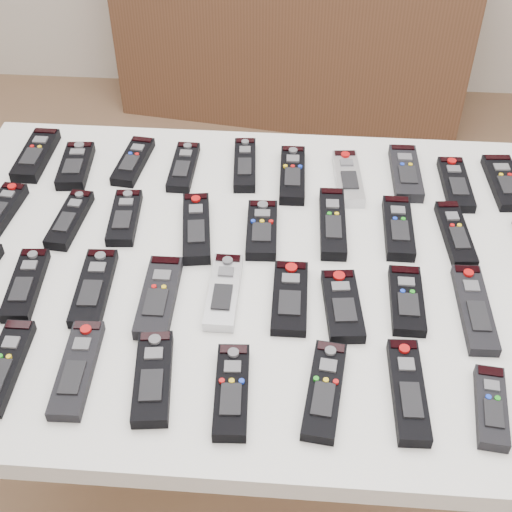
# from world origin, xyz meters

# --- Properties ---
(ground) EXTENTS (4.00, 4.00, 0.00)m
(ground) POSITION_xyz_m (0.00, 0.00, 0.00)
(ground) COLOR olive
(ground) RESTS_ON ground
(table) EXTENTS (1.25, 0.88, 0.78)m
(table) POSITION_xyz_m (-0.08, -0.07, 0.72)
(table) COLOR white
(table) RESTS_ON ground
(sideboard) EXTENTS (1.48, 0.58, 0.72)m
(sideboard) POSITION_xyz_m (-0.07, 1.78, 0.36)
(sideboard) COLOR #4E311F
(sideboard) RESTS_ON ground
(remote_0) EXTENTS (0.06, 0.18, 0.02)m
(remote_0) POSITION_xyz_m (-0.59, 0.23, 0.79)
(remote_0) COLOR black
(remote_0) RESTS_ON table
(remote_1) EXTENTS (0.07, 0.15, 0.02)m
(remote_1) POSITION_xyz_m (-0.49, 0.20, 0.79)
(remote_1) COLOR black
(remote_1) RESTS_ON table
(remote_2) EXTENTS (0.07, 0.17, 0.02)m
(remote_2) POSITION_xyz_m (-0.37, 0.23, 0.79)
(remote_2) COLOR black
(remote_2) RESTS_ON table
(remote_3) EXTENTS (0.05, 0.16, 0.02)m
(remote_3) POSITION_xyz_m (-0.26, 0.22, 0.79)
(remote_3) COLOR black
(remote_3) RESTS_ON table
(remote_4) EXTENTS (0.06, 0.18, 0.02)m
(remote_4) POSITION_xyz_m (-0.13, 0.23, 0.79)
(remote_4) COLOR black
(remote_4) RESTS_ON table
(remote_5) EXTENTS (0.06, 0.18, 0.02)m
(remote_5) POSITION_xyz_m (-0.03, 0.20, 0.79)
(remote_5) COLOR black
(remote_5) RESTS_ON table
(remote_6) EXTENTS (0.07, 0.18, 0.02)m
(remote_6) POSITION_xyz_m (0.09, 0.20, 0.79)
(remote_6) COLOR #B7B7BC
(remote_6) RESTS_ON table
(remote_7) EXTENTS (0.06, 0.18, 0.02)m
(remote_7) POSITION_xyz_m (0.21, 0.23, 0.79)
(remote_7) COLOR black
(remote_7) RESTS_ON table
(remote_8) EXTENTS (0.06, 0.17, 0.02)m
(remote_8) POSITION_xyz_m (0.31, 0.20, 0.79)
(remote_8) COLOR black
(remote_8) RESTS_ON table
(remote_9) EXTENTS (0.07, 0.18, 0.02)m
(remote_9) POSITION_xyz_m (0.41, 0.21, 0.79)
(remote_9) COLOR black
(remote_9) RESTS_ON table
(remote_10) EXTENTS (0.06, 0.15, 0.02)m
(remote_10) POSITION_xyz_m (-0.60, 0.04, 0.79)
(remote_10) COLOR black
(remote_10) RESTS_ON table
(remote_11) EXTENTS (0.06, 0.17, 0.02)m
(remote_11) POSITION_xyz_m (-0.46, 0.02, 0.79)
(remote_11) COLOR black
(remote_11) RESTS_ON table
(remote_12) EXTENTS (0.06, 0.16, 0.02)m
(remote_12) POSITION_xyz_m (-0.35, 0.04, 0.79)
(remote_12) COLOR black
(remote_12) RESTS_ON table
(remote_13) EXTENTS (0.08, 0.19, 0.02)m
(remote_13) POSITION_xyz_m (-0.21, 0.01, 0.79)
(remote_13) COLOR black
(remote_13) RESTS_ON table
(remote_14) EXTENTS (0.06, 0.16, 0.02)m
(remote_14) POSITION_xyz_m (-0.08, 0.02, 0.79)
(remote_14) COLOR black
(remote_14) RESTS_ON table
(remote_15) EXTENTS (0.05, 0.19, 0.02)m
(remote_15) POSITION_xyz_m (0.06, 0.05, 0.79)
(remote_15) COLOR black
(remote_15) RESTS_ON table
(remote_16) EXTENTS (0.05, 0.17, 0.02)m
(remote_16) POSITION_xyz_m (0.18, 0.04, 0.79)
(remote_16) COLOR black
(remote_16) RESTS_ON table
(remote_17) EXTENTS (0.06, 0.18, 0.02)m
(remote_17) POSITION_xyz_m (0.29, 0.03, 0.79)
(remote_17) COLOR black
(remote_17) RESTS_ON table
(remote_20) EXTENTS (0.06, 0.17, 0.02)m
(remote_20) POSITION_xyz_m (-0.49, -0.16, 0.79)
(remote_20) COLOR black
(remote_20) RESTS_ON table
(remote_21) EXTENTS (0.06, 0.18, 0.02)m
(remote_21) POSITION_xyz_m (-0.36, -0.16, 0.79)
(remote_21) COLOR black
(remote_21) RESTS_ON table
(remote_22) EXTENTS (0.06, 0.18, 0.02)m
(remote_22) POSITION_xyz_m (-0.25, -0.17, 0.79)
(remote_22) COLOR black
(remote_22) RESTS_ON table
(remote_23) EXTENTS (0.05, 0.17, 0.02)m
(remote_23) POSITION_xyz_m (-0.13, -0.15, 0.79)
(remote_23) COLOR #B7B7BC
(remote_23) RESTS_ON table
(remote_24) EXTENTS (0.06, 0.17, 0.02)m
(remote_24) POSITION_xyz_m (-0.02, -0.16, 0.79)
(remote_24) COLOR black
(remote_24) RESTS_ON table
(remote_25) EXTENTS (0.08, 0.16, 0.02)m
(remote_25) POSITION_xyz_m (0.07, -0.17, 0.79)
(remote_25) COLOR black
(remote_25) RESTS_ON table
(remote_26) EXTENTS (0.06, 0.15, 0.02)m
(remote_26) POSITION_xyz_m (0.18, -0.15, 0.79)
(remote_26) COLOR black
(remote_26) RESTS_ON table
(remote_27) EXTENTS (0.05, 0.20, 0.02)m
(remote_27) POSITION_xyz_m (0.30, -0.16, 0.79)
(remote_27) COLOR black
(remote_27) RESTS_ON table
(remote_30) EXTENTS (0.05, 0.18, 0.02)m
(remote_30) POSITION_xyz_m (-0.46, -0.34, 0.79)
(remote_30) COLOR black
(remote_30) RESTS_ON table
(remote_31) EXTENTS (0.06, 0.19, 0.02)m
(remote_31) POSITION_xyz_m (-0.35, -0.34, 0.79)
(remote_31) COLOR black
(remote_31) RESTS_ON table
(remote_32) EXTENTS (0.07, 0.18, 0.02)m
(remote_32) POSITION_xyz_m (-0.22, -0.35, 0.79)
(remote_32) COLOR black
(remote_32) RESTS_ON table
(remote_33) EXTENTS (0.06, 0.17, 0.02)m
(remote_33) POSITION_xyz_m (-0.10, -0.36, 0.79)
(remote_33) COLOR black
(remote_33) RESTS_ON table
(remote_34) EXTENTS (0.07, 0.18, 0.02)m
(remote_34) POSITION_xyz_m (0.04, -0.35, 0.79)
(remote_34) COLOR black
(remote_34) RESTS_ON table
(remote_35) EXTENTS (0.05, 0.19, 0.02)m
(remote_35) POSITION_xyz_m (0.17, -0.34, 0.79)
(remote_35) COLOR black
(remote_35) RESTS_ON table
(remote_36) EXTENTS (0.06, 0.15, 0.02)m
(remote_36) POSITION_xyz_m (0.29, -0.36, 0.79)
(remote_36) COLOR black
(remote_36) RESTS_ON table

